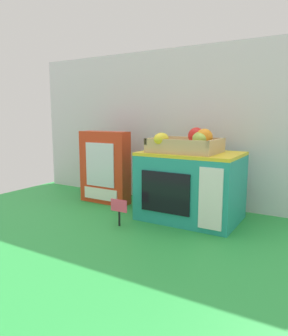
% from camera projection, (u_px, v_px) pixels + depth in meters
% --- Properties ---
extents(ground_plane, '(1.70, 1.70, 0.00)m').
position_uv_depth(ground_plane, '(157.00, 212.00, 1.36)').
color(ground_plane, green).
rests_on(ground_plane, ground).
extents(display_back_panel, '(1.61, 0.03, 0.71)m').
position_uv_depth(display_back_panel, '(178.00, 127.00, 1.48)').
color(display_back_panel, silver).
rests_on(display_back_panel, ground).
extents(toy_microwave, '(0.37, 0.27, 0.27)m').
position_uv_depth(toy_microwave, '(190.00, 186.00, 1.25)').
color(toy_microwave, teal).
rests_on(toy_microwave, ground).
extents(food_groups_crate, '(0.26, 0.20, 0.09)m').
position_uv_depth(food_groups_crate, '(188.00, 144.00, 1.22)').
color(food_groups_crate, tan).
rests_on(food_groups_crate, toy_microwave).
extents(cookie_set_box, '(0.25, 0.07, 0.33)m').
position_uv_depth(cookie_set_box, '(105.00, 167.00, 1.48)').
color(cookie_set_box, red).
rests_on(cookie_set_box, ground).
extents(price_sign, '(0.07, 0.01, 0.10)m').
position_uv_depth(price_sign, '(119.00, 208.00, 1.17)').
color(price_sign, black).
rests_on(price_sign, ground).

